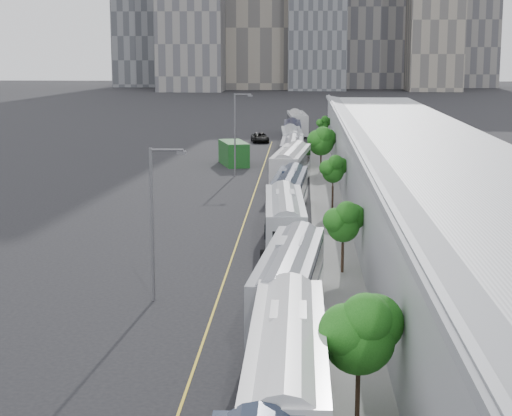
# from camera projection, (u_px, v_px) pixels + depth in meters

# --- Properties ---
(sidewalk) EXTENTS (10.00, 170.00, 0.12)m
(sidewalk) POSITION_uv_depth(u_px,v_px,m) (397.00, 280.00, 52.01)
(sidewalk) COLOR gray
(sidewalk) RESTS_ON ground
(lane_line) EXTENTS (0.12, 160.00, 0.02)m
(lane_line) POSITION_uv_depth(u_px,v_px,m) (225.00, 278.00, 52.58)
(lane_line) COLOR gold
(lane_line) RESTS_ON ground
(depot) EXTENTS (12.45, 160.40, 7.20)m
(depot) POSITION_uv_depth(u_px,v_px,m) (465.00, 225.00, 51.17)
(depot) COLOR gray
(depot) RESTS_ON ground
(bus_2) EXTENTS (3.09, 13.98, 4.08)m
(bus_2) POSITION_uv_depth(u_px,v_px,m) (287.00, 383.00, 31.51)
(bus_2) COLOR silver
(bus_2) RESTS_ON ground
(bus_3) EXTENTS (3.84, 13.50, 3.89)m
(bus_3) POSITION_uv_depth(u_px,v_px,m) (290.00, 289.00, 44.22)
(bus_3) COLOR gray
(bus_3) RESTS_ON ground
(bus_4) EXTENTS (3.22, 13.29, 3.86)m
(bus_4) POSITION_uv_depth(u_px,v_px,m) (284.00, 226.00, 60.24)
(bus_4) COLOR #ACB0B7
(bus_4) RESTS_ON ground
(bus_5) EXTENTS (3.18, 12.43, 3.60)m
(bus_5) POSITION_uv_depth(u_px,v_px,m) (289.00, 196.00, 73.32)
(bus_5) COLOR black
(bus_5) RESTS_ON ground
(bus_6) EXTENTS (4.10, 14.09, 4.06)m
(bus_6) POSITION_uv_depth(u_px,v_px,m) (291.00, 170.00, 87.64)
(bus_6) COLOR silver
(bus_6) RESTS_ON ground
(bus_7) EXTENTS (2.79, 12.48, 3.64)m
(bus_7) POSITION_uv_depth(u_px,v_px,m) (292.00, 155.00, 101.34)
(bus_7) COLOR gray
(bus_7) RESTS_ON ground
(bus_8) EXTENTS (3.16, 12.87, 3.73)m
(bus_8) POSITION_uv_depth(u_px,v_px,m) (292.00, 144.00, 113.15)
(bus_8) COLOR #AFB2BA
(bus_8) RESTS_ON ground
(bus_9) EXTENTS (2.74, 12.23, 3.56)m
(bus_9) POSITION_uv_depth(u_px,v_px,m) (292.00, 135.00, 126.52)
(bus_9) COLOR black
(bus_9) RESTS_ON ground
(bus_10) EXTENTS (3.68, 13.56, 3.92)m
(bus_10) POSITION_uv_depth(u_px,v_px,m) (297.00, 125.00, 141.27)
(bus_10) COLOR silver
(bus_10) RESTS_ON ground
(tree_1) EXTENTS (2.73, 2.73, 5.13)m
(tree_1) POSITION_uv_depth(u_px,v_px,m) (359.00, 328.00, 31.50)
(tree_1) COLOR black
(tree_1) RESTS_ON ground
(tree_2) EXTENTS (2.08, 2.08, 4.47)m
(tree_2) POSITION_uv_depth(u_px,v_px,m) (343.00, 221.00, 52.98)
(tree_2) COLOR black
(tree_2) RESTS_ON ground
(tree_3) EXTENTS (1.89, 1.89, 4.67)m
(tree_3) POSITION_uv_depth(u_px,v_px,m) (333.00, 169.00, 73.96)
(tree_3) COLOR black
(tree_3) RESTS_ON ground
(tree_4) EXTENTS (2.94, 2.94, 5.25)m
(tree_4) POSITION_uv_depth(u_px,v_px,m) (321.00, 139.00, 98.28)
(tree_4) COLOR black
(tree_4) RESTS_ON ground
(tree_5) EXTENTS (1.42, 1.42, 4.39)m
(tree_5) POSITION_uv_depth(u_px,v_px,m) (323.00, 124.00, 119.61)
(tree_5) COLOR black
(tree_5) RESTS_ON ground
(street_lamp_near) EXTENTS (2.04, 0.22, 8.60)m
(street_lamp_near) POSITION_uv_depth(u_px,v_px,m) (155.00, 213.00, 47.00)
(street_lamp_near) COLOR #59595E
(street_lamp_near) RESTS_ON ground
(street_lamp_far) EXTENTS (2.04, 0.22, 9.16)m
(street_lamp_far) POSITION_uv_depth(u_px,v_px,m) (237.00, 129.00, 94.47)
(street_lamp_far) COLOR #59595E
(street_lamp_far) RESTS_ON ground
(shipping_container) EXTENTS (4.34, 7.26, 2.88)m
(shipping_container) POSITION_uv_depth(u_px,v_px,m) (234.00, 153.00, 104.34)
(shipping_container) COLOR #154518
(shipping_container) RESTS_ON ground
(suv) EXTENTS (3.22, 5.57, 1.46)m
(suv) POSITION_uv_depth(u_px,v_px,m) (260.00, 138.00, 130.11)
(suv) COLOR black
(suv) RESTS_ON ground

